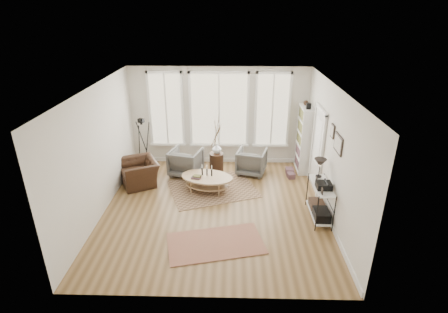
{
  "coord_description": "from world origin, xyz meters",
  "views": [
    {
      "loc": [
        0.4,
        -7.13,
        4.49
      ],
      "look_at": [
        0.2,
        0.6,
        1.1
      ],
      "focal_mm": 28.0,
      "sensor_mm": 36.0,
      "label": 1
    }
  ],
  "objects_px": {
    "low_shelf": "(320,198)",
    "coffee_table": "(207,180)",
    "armchair_right": "(252,161)",
    "armchair_left": "(186,162)",
    "bookcase": "(304,139)",
    "accent_chair": "(139,172)",
    "side_table": "(216,147)"
  },
  "relations": [
    {
      "from": "bookcase",
      "to": "side_table",
      "type": "bearing_deg",
      "value": -173.83
    },
    {
      "from": "bookcase",
      "to": "accent_chair",
      "type": "bearing_deg",
      "value": -167.64
    },
    {
      "from": "low_shelf",
      "to": "accent_chair",
      "type": "height_order",
      "value": "low_shelf"
    },
    {
      "from": "coffee_table",
      "to": "side_table",
      "type": "xyz_separation_m",
      "value": [
        0.2,
        1.1,
        0.47
      ]
    },
    {
      "from": "armchair_right",
      "to": "armchair_left",
      "type": "bearing_deg",
      "value": 18.48
    },
    {
      "from": "low_shelf",
      "to": "armchair_left",
      "type": "xyz_separation_m",
      "value": [
        -3.29,
        2.12,
        -0.13
      ]
    },
    {
      "from": "low_shelf",
      "to": "armchair_left",
      "type": "relative_size",
      "value": 1.54
    },
    {
      "from": "armchair_right",
      "to": "side_table",
      "type": "distance_m",
      "value": 1.1
    },
    {
      "from": "coffee_table",
      "to": "bookcase",
      "type": "bearing_deg",
      "value": 26.91
    },
    {
      "from": "side_table",
      "to": "armchair_right",
      "type": "bearing_deg",
      "value": -0.51
    },
    {
      "from": "low_shelf",
      "to": "armchair_right",
      "type": "xyz_separation_m",
      "value": [
        -1.43,
        2.24,
        -0.15
      ]
    },
    {
      "from": "coffee_table",
      "to": "armchair_left",
      "type": "relative_size",
      "value": 1.76
    },
    {
      "from": "low_shelf",
      "to": "accent_chair",
      "type": "xyz_separation_m",
      "value": [
        -4.48,
        1.53,
        -0.18
      ]
    },
    {
      "from": "coffee_table",
      "to": "armchair_left",
      "type": "bearing_deg",
      "value": 124.36
    },
    {
      "from": "low_shelf",
      "to": "coffee_table",
      "type": "relative_size",
      "value": 0.88
    },
    {
      "from": "armchair_right",
      "to": "accent_chair",
      "type": "bearing_deg",
      "value": 27.85
    },
    {
      "from": "coffee_table",
      "to": "accent_chair",
      "type": "relative_size",
      "value": 1.44
    },
    {
      "from": "low_shelf",
      "to": "bookcase",
      "type": "bearing_deg",
      "value": 88.72
    },
    {
      "from": "armchair_left",
      "to": "accent_chair",
      "type": "height_order",
      "value": "armchair_left"
    },
    {
      "from": "bookcase",
      "to": "coffee_table",
      "type": "height_order",
      "value": "bookcase"
    },
    {
      "from": "armchair_left",
      "to": "armchair_right",
      "type": "distance_m",
      "value": 1.87
    },
    {
      "from": "armchair_left",
      "to": "accent_chair",
      "type": "bearing_deg",
      "value": 41.53
    },
    {
      "from": "coffee_table",
      "to": "side_table",
      "type": "height_order",
      "value": "side_table"
    },
    {
      "from": "low_shelf",
      "to": "side_table",
      "type": "relative_size",
      "value": 0.78
    },
    {
      "from": "armchair_right",
      "to": "accent_chair",
      "type": "relative_size",
      "value": 0.78
    },
    {
      "from": "armchair_right",
      "to": "accent_chair",
      "type": "distance_m",
      "value": 3.13
    },
    {
      "from": "low_shelf",
      "to": "armchair_left",
      "type": "distance_m",
      "value": 3.92
    },
    {
      "from": "bookcase",
      "to": "side_table",
      "type": "height_order",
      "value": "bookcase"
    },
    {
      "from": "bookcase",
      "to": "side_table",
      "type": "xyz_separation_m",
      "value": [
        -2.49,
        -0.27,
        -0.15
      ]
    },
    {
      "from": "bookcase",
      "to": "armchair_left",
      "type": "xyz_separation_m",
      "value": [
        -3.35,
        -0.4,
        -0.57
      ]
    },
    {
      "from": "bookcase",
      "to": "armchair_left",
      "type": "distance_m",
      "value": 3.42
    },
    {
      "from": "accent_chair",
      "to": "bookcase",
      "type": "bearing_deg",
      "value": 74.54
    }
  ]
}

